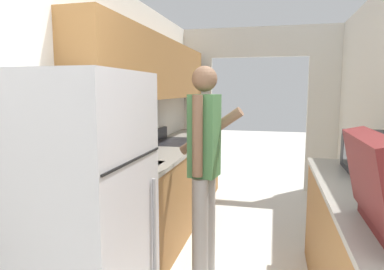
{
  "coord_description": "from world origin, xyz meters",
  "views": [
    {
      "loc": [
        0.26,
        -1.07,
        1.56
      ],
      "look_at": [
        -0.67,
        2.77,
        1.03
      ],
      "focal_mm": 32.0,
      "sensor_mm": 36.0,
      "label": 1
    }
  ],
  "objects": [
    {
      "name": "counter_right",
      "position": [
        0.88,
        1.13,
        0.46
      ],
      "size": [
        0.62,
        2.18,
        0.93
      ],
      "color": "#9E6B38",
      "rests_on": "ground_plane"
    },
    {
      "name": "person",
      "position": [
        -0.27,
        1.55,
        0.94
      ],
      "size": [
        0.56,
        0.42,
        1.74
      ],
      "rotation": [
        0.0,
        0.0,
        1.41
      ],
      "color": "#9E9E9E",
      "rests_on": "ground_plane"
    },
    {
      "name": "wall_far_with_doorway",
      "position": [
        0.0,
        4.35,
        1.42
      ],
      "size": [
        2.76,
        0.06,
        2.5
      ],
      "color": "silver",
      "rests_on": "ground_plane"
    },
    {
      "name": "microwave",
      "position": [
        0.99,
        1.74,
        1.08
      ],
      "size": [
        0.36,
        0.52,
        0.3
      ],
      "color": "black",
      "rests_on": "counter_right"
    },
    {
      "name": "refrigerator",
      "position": [
        -0.82,
        0.58,
        0.83
      ],
      "size": [
        0.76,
        0.75,
        1.65
      ],
      "color": "#B7B7BC",
      "rests_on": "ground_plane"
    },
    {
      "name": "counter_left",
      "position": [
        -0.88,
        2.46,
        0.46
      ],
      "size": [
        0.62,
        3.21,
        0.93
      ],
      "color": "#9E6B38",
      "rests_on": "ground_plane"
    },
    {
      "name": "book_stack",
      "position": [
        0.88,
        1.15,
        0.95
      ],
      "size": [
        0.26,
        0.31,
        0.04
      ],
      "color": "white",
      "rests_on": "counter_right"
    },
    {
      "name": "wall_left",
      "position": [
        -1.14,
        1.96,
        1.46
      ],
      "size": [
        0.38,
        6.72,
        2.5
      ],
      "color": "silver",
      "rests_on": "ground_plane"
    },
    {
      "name": "range_oven",
      "position": [
        -0.87,
        2.89,
        0.47
      ],
      "size": [
        0.66,
        0.77,
        1.07
      ],
      "color": "black",
      "rests_on": "ground_plane"
    }
  ]
}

